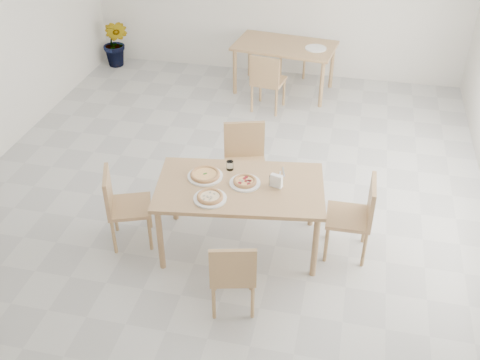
% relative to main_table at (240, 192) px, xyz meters
% --- Properties ---
extents(main_table, '(1.73, 1.14, 0.75)m').
position_rel_main_table_xyz_m(main_table, '(0.00, 0.00, 0.00)').
color(main_table, '#A88556').
rests_on(main_table, ground).
extents(chair_south, '(0.48, 0.48, 0.81)m').
position_rel_main_table_xyz_m(chair_south, '(0.13, -0.88, -0.21)').
color(chair_south, tan).
rests_on(chair_south, ground).
extents(chair_north, '(0.56, 0.56, 0.91)m').
position_rel_main_table_xyz_m(chair_north, '(-0.13, 0.84, -0.14)').
color(chair_north, tan).
rests_on(chair_north, ground).
extents(chair_west, '(0.54, 0.54, 0.85)m').
position_rel_main_table_xyz_m(chair_west, '(-1.18, -0.19, -0.18)').
color(chair_west, tan).
rests_on(chair_west, ground).
extents(chair_east, '(0.44, 0.44, 0.87)m').
position_rel_main_table_xyz_m(chair_east, '(1.14, 0.14, -0.17)').
color(chair_east, tan).
rests_on(chair_east, ground).
extents(plate_margherita, '(0.35, 0.35, 0.02)m').
position_rel_main_table_xyz_m(plate_margherita, '(-0.37, 0.07, 0.08)').
color(plate_margherita, white).
rests_on(plate_margherita, main_table).
extents(plate_mushroom, '(0.31, 0.31, 0.02)m').
position_rel_main_table_xyz_m(plate_mushroom, '(-0.23, -0.27, 0.08)').
color(plate_mushroom, white).
rests_on(plate_mushroom, main_table).
extents(plate_pepperoni, '(0.30, 0.30, 0.02)m').
position_rel_main_table_xyz_m(plate_pepperoni, '(0.04, 0.04, 0.08)').
color(plate_pepperoni, white).
rests_on(plate_pepperoni, main_table).
extents(pizza_margherita, '(0.37, 0.37, 0.03)m').
position_rel_main_table_xyz_m(pizza_margherita, '(-0.37, 0.07, 0.11)').
color(pizza_margherita, '#E7A56D').
rests_on(pizza_margherita, plate_margherita).
extents(pizza_mushroom, '(0.30, 0.30, 0.03)m').
position_rel_main_table_xyz_m(pizza_mushroom, '(-0.23, -0.27, 0.11)').
color(pizza_mushroom, '#E7A56D').
rests_on(pizza_mushroom, plate_mushroom).
extents(pizza_pepperoni, '(0.26, 0.26, 0.03)m').
position_rel_main_table_xyz_m(pizza_pepperoni, '(0.04, 0.04, 0.11)').
color(pizza_pepperoni, '#E7A56D').
rests_on(pizza_pepperoni, plate_pepperoni).
extents(tumbler_a, '(0.07, 0.07, 0.09)m').
position_rel_main_table_xyz_m(tumbler_a, '(-0.16, 0.26, 0.12)').
color(tumbler_a, white).
rests_on(tumbler_a, main_table).
extents(tumbler_b, '(0.07, 0.07, 0.09)m').
position_rel_main_table_xyz_m(tumbler_b, '(0.30, 0.10, 0.12)').
color(tumbler_b, white).
rests_on(tumbler_b, main_table).
extents(napkin_holder, '(0.14, 0.09, 0.14)m').
position_rel_main_table_xyz_m(napkin_holder, '(0.35, 0.05, 0.14)').
color(napkin_holder, silver).
rests_on(napkin_holder, main_table).
extents(fork_a, '(0.02, 0.16, 0.01)m').
position_rel_main_table_xyz_m(fork_a, '(0.35, 0.24, 0.08)').
color(fork_a, silver).
rests_on(fork_a, main_table).
extents(fork_b, '(0.06, 0.17, 0.01)m').
position_rel_main_table_xyz_m(fork_b, '(0.38, 0.32, 0.08)').
color(fork_b, silver).
rests_on(fork_b, main_table).
extents(second_table, '(1.59, 1.04, 0.75)m').
position_rel_main_table_xyz_m(second_table, '(-0.13, 3.74, -0.01)').
color(second_table, tan).
rests_on(second_table, ground).
extents(chair_back_s, '(0.49, 0.49, 0.87)m').
position_rel_main_table_xyz_m(chair_back_s, '(-0.27, 2.99, -0.17)').
color(chair_back_s, tan).
rests_on(chair_back_s, ground).
extents(chair_back_n, '(0.50, 0.50, 0.90)m').
position_rel_main_table_xyz_m(chair_back_n, '(-0.09, 4.49, -0.15)').
color(chair_back_n, tan).
rests_on(chair_back_n, ground).
extents(plate_empty, '(0.32, 0.32, 0.02)m').
position_rel_main_table_xyz_m(plate_empty, '(0.34, 3.67, 0.08)').
color(plate_empty, white).
rests_on(plate_empty, second_table).
extents(potted_plant, '(0.49, 0.42, 0.82)m').
position_rel_main_table_xyz_m(potted_plant, '(-3.04, 4.08, -0.27)').
color(potted_plant, '#23601D').
rests_on(potted_plant, ground).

